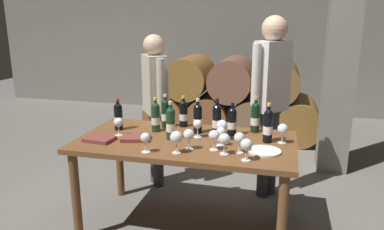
{
  "coord_description": "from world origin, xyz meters",
  "views": [
    {
      "loc": [
        0.73,
        -2.67,
        1.69
      ],
      "look_at": [
        0.0,
        0.2,
        0.91
      ],
      "focal_mm": 34.53,
      "sensor_mm": 36.0,
      "label": 1
    }
  ],
  "objects_px": {
    "serving_plate": "(264,151)",
    "wine_bottle_0": "(184,113)",
    "wine_bottle_9": "(198,118)",
    "wine_glass_2": "(246,145)",
    "tasting_notebook": "(99,139)",
    "wine_glass_3": "(224,140)",
    "wine_glass_8": "(221,133)",
    "wine_glass_10": "(189,135)",
    "wine_glass_4": "(283,129)",
    "wine_bottle_3": "(118,116)",
    "wine_bottle_7": "(166,113)",
    "wine_bottle_2": "(255,117)",
    "wine_bottle_6": "(268,125)",
    "taster_seated_left": "(155,98)",
    "dining_table": "(186,150)",
    "wine_bottle_8": "(156,117)",
    "wine_glass_9": "(222,126)",
    "wine_bottle_5": "(232,121)",
    "wine_bottle_1": "(217,119)",
    "leather_ledger": "(136,138)",
    "sommelier_presenting": "(271,90)",
    "wine_glass_5": "(145,139)",
    "wine_glass_7": "(176,138)",
    "wine_glass_1": "(214,136)",
    "wine_glass_6": "(118,123)",
    "wine_glass_11": "(239,138)",
    "wine_glass_0": "(198,125)",
    "wine_bottle_4": "(171,123)"
  },
  "relations": [
    {
      "from": "wine_glass_4",
      "to": "taster_seated_left",
      "type": "relative_size",
      "value": 0.1
    },
    {
      "from": "wine_bottle_0",
      "to": "wine_glass_10",
      "type": "height_order",
      "value": "wine_bottle_0"
    },
    {
      "from": "wine_bottle_6",
      "to": "wine_bottle_9",
      "type": "xyz_separation_m",
      "value": [
        -0.58,
        0.1,
        -0.01
      ]
    },
    {
      "from": "wine_glass_7",
      "to": "wine_glass_10",
      "type": "distance_m",
      "value": 0.12
    },
    {
      "from": "wine_glass_5",
      "to": "taster_seated_left",
      "type": "bearing_deg",
      "value": 106.19
    },
    {
      "from": "wine_glass_3",
      "to": "wine_glass_10",
      "type": "distance_m",
      "value": 0.27
    },
    {
      "from": "wine_glass_1",
      "to": "sommelier_presenting",
      "type": "bearing_deg",
      "value": 69.25
    },
    {
      "from": "wine_glass_11",
      "to": "sommelier_presenting",
      "type": "relative_size",
      "value": 0.09
    },
    {
      "from": "wine_bottle_7",
      "to": "sommelier_presenting",
      "type": "distance_m",
      "value": 1.0
    },
    {
      "from": "wine_bottle_6",
      "to": "taster_seated_left",
      "type": "height_order",
      "value": "taster_seated_left"
    },
    {
      "from": "wine_bottle_5",
      "to": "wine_glass_5",
      "type": "xyz_separation_m",
      "value": [
        -0.54,
        -0.55,
        -0.02
      ]
    },
    {
      "from": "wine_glass_0",
      "to": "wine_glass_2",
      "type": "relative_size",
      "value": 0.95
    },
    {
      "from": "wine_bottle_3",
      "to": "wine_bottle_8",
      "type": "distance_m",
      "value": 0.33
    },
    {
      "from": "wine_bottle_2",
      "to": "leather_ledger",
      "type": "xyz_separation_m",
      "value": [
        -0.89,
        -0.44,
        -0.12
      ]
    },
    {
      "from": "wine_bottle_6",
      "to": "taster_seated_left",
      "type": "distance_m",
      "value": 1.3
    },
    {
      "from": "wine_bottle_4",
      "to": "wine_glass_11",
      "type": "distance_m",
      "value": 0.59
    },
    {
      "from": "leather_ledger",
      "to": "sommelier_presenting",
      "type": "distance_m",
      "value": 1.34
    },
    {
      "from": "wine_bottle_9",
      "to": "wine_glass_2",
      "type": "distance_m",
      "value": 0.7
    },
    {
      "from": "wine_bottle_6",
      "to": "serving_plate",
      "type": "height_order",
      "value": "wine_bottle_6"
    },
    {
      "from": "wine_glass_8",
      "to": "wine_glass_5",
      "type": "bearing_deg",
      "value": -151.16
    },
    {
      "from": "wine_bottle_5",
      "to": "wine_glass_10",
      "type": "relative_size",
      "value": 1.78
    },
    {
      "from": "wine_glass_8",
      "to": "wine_bottle_9",
      "type": "bearing_deg",
      "value": 131.81
    },
    {
      "from": "wine_bottle_8",
      "to": "wine_glass_11",
      "type": "xyz_separation_m",
      "value": [
        0.75,
        -0.35,
        -0.02
      ]
    },
    {
      "from": "serving_plate",
      "to": "wine_bottle_0",
      "type": "bearing_deg",
      "value": 146.77
    },
    {
      "from": "wine_glass_9",
      "to": "tasting_notebook",
      "type": "distance_m",
      "value": 0.96
    },
    {
      "from": "wine_bottle_9",
      "to": "wine_glass_7",
      "type": "distance_m",
      "value": 0.5
    },
    {
      "from": "dining_table",
      "to": "wine_bottle_3",
      "type": "xyz_separation_m",
      "value": [
        -0.63,
        0.12,
        0.21
      ]
    },
    {
      "from": "wine_glass_0",
      "to": "sommelier_presenting",
      "type": "height_order",
      "value": "sommelier_presenting"
    },
    {
      "from": "wine_bottle_5",
      "to": "wine_glass_3",
      "type": "xyz_separation_m",
      "value": [
        0.01,
        -0.45,
        -0.01
      ]
    },
    {
      "from": "wine_glass_2",
      "to": "wine_bottle_9",
      "type": "bearing_deg",
      "value": 131.19
    },
    {
      "from": "wine_bottle_1",
      "to": "serving_plate",
      "type": "height_order",
      "value": "wine_bottle_1"
    },
    {
      "from": "wine_glass_4",
      "to": "wine_glass_2",
      "type": "bearing_deg",
      "value": -118.1
    },
    {
      "from": "wine_bottle_2",
      "to": "wine_bottle_7",
      "type": "relative_size",
      "value": 1.03
    },
    {
      "from": "wine_bottle_1",
      "to": "wine_glass_2",
      "type": "height_order",
      "value": "wine_bottle_1"
    },
    {
      "from": "wine_bottle_0",
      "to": "tasting_notebook",
      "type": "xyz_separation_m",
      "value": [
        -0.53,
        -0.54,
        -0.11
      ]
    },
    {
      "from": "serving_plate",
      "to": "sommelier_presenting",
      "type": "bearing_deg",
      "value": 90.34
    },
    {
      "from": "wine_glass_6",
      "to": "wine_glass_10",
      "type": "xyz_separation_m",
      "value": [
        0.64,
        -0.18,
        0.0
      ]
    },
    {
      "from": "wine_bottle_8",
      "to": "wine_glass_9",
      "type": "height_order",
      "value": "wine_bottle_8"
    },
    {
      "from": "wine_glass_4",
      "to": "leather_ledger",
      "type": "xyz_separation_m",
      "value": [
        -1.12,
        -0.2,
        -0.1
      ]
    },
    {
      "from": "wine_bottle_3",
      "to": "wine_bottle_7",
      "type": "xyz_separation_m",
      "value": [
        0.37,
        0.17,
        0.01
      ]
    },
    {
      "from": "wine_bottle_8",
      "to": "wine_glass_2",
      "type": "distance_m",
      "value": 0.95
    },
    {
      "from": "tasting_notebook",
      "to": "serving_plate",
      "type": "bearing_deg",
      "value": 9.28
    },
    {
      "from": "wine_bottle_1",
      "to": "wine_glass_6",
      "type": "height_order",
      "value": "wine_bottle_1"
    },
    {
      "from": "wine_glass_4",
      "to": "leather_ledger",
      "type": "distance_m",
      "value": 1.14
    },
    {
      "from": "wine_glass_4",
      "to": "sommelier_presenting",
      "type": "distance_m",
      "value": 0.68
    },
    {
      "from": "wine_glass_3",
      "to": "wine_glass_8",
      "type": "height_order",
      "value": "wine_glass_3"
    },
    {
      "from": "tasting_notebook",
      "to": "wine_bottle_0",
      "type": "bearing_deg",
      "value": 52.08
    },
    {
      "from": "taster_seated_left",
      "to": "wine_glass_11",
      "type": "bearing_deg",
      "value": -43.62
    },
    {
      "from": "dining_table",
      "to": "wine_glass_1",
      "type": "distance_m",
      "value": 0.37
    },
    {
      "from": "wine_glass_10",
      "to": "wine_glass_11",
      "type": "relative_size",
      "value": 1.01
    }
  ]
}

